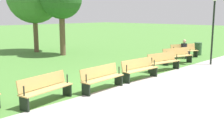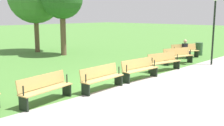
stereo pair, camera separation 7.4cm
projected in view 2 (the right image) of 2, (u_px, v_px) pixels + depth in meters
name	position (u px, v px, depth m)	size (l,w,h in m)	color
ground_plane	(124.00, 85.00, 10.92)	(120.00, 120.00, 0.00)	#477A33
path_paving	(177.00, 97.00, 9.29)	(30.25, 4.94, 0.01)	#A39E99
bench_0	(185.00, 51.00, 17.49)	(1.97, 1.17, 0.89)	tan
bench_1	(178.00, 55.00, 15.44)	(1.99, 0.99, 0.89)	tan
bench_2	(164.00, 61.00, 13.51)	(1.99, 0.79, 0.89)	tan
bench_3	(140.00, 68.00, 11.72)	(1.96, 0.58, 0.89)	tan
bench_4	(102.00, 77.00, 10.09)	(1.96, 0.58, 0.89)	tan
bench_5	(45.00, 88.00, 8.65)	(1.99, 0.79, 0.89)	tan
person_seated	(186.00, 48.00, 17.31)	(0.48, 0.59, 1.20)	black
lamp_post	(214.00, 16.00, 14.76)	(0.32, 0.32, 3.82)	black
trash_bin	(199.00, 49.00, 18.69)	(0.50, 0.50, 0.87)	#2D512D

